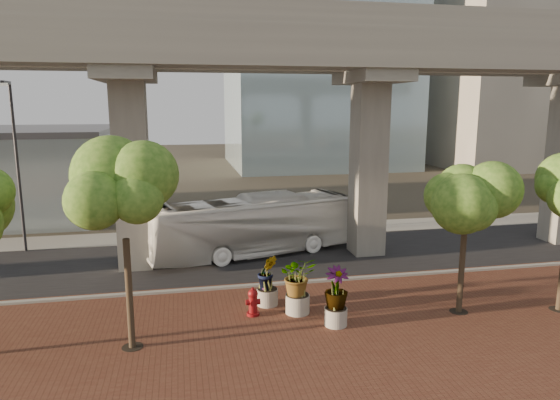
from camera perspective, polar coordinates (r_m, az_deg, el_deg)
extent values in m
plane|color=#352F27|center=(24.31, -1.97, -8.22)|extent=(160.00, 160.00, 0.00)
cube|color=brown|center=(17.08, 2.65, -16.76)|extent=(70.00, 13.00, 0.06)
cube|color=black|center=(26.18, -2.70, -6.77)|extent=(90.00, 8.00, 0.04)
cube|color=#9B9A90|center=(22.43, -1.12, -9.67)|extent=(70.00, 0.25, 0.16)
cube|color=#9B9A90|center=(31.41, -4.23, -3.76)|extent=(90.00, 3.00, 0.06)
cube|color=gray|center=(23.51, -2.32, 17.09)|extent=(72.00, 2.40, 1.80)
cube|color=gray|center=(26.66, -3.46, 16.34)|extent=(72.00, 2.40, 1.80)
cube|color=gray|center=(22.63, -1.87, 20.92)|extent=(72.00, 0.12, 1.00)
cube|color=gray|center=(27.91, -3.82, 18.98)|extent=(72.00, 0.12, 1.00)
cube|color=#A9A598|center=(72.12, 24.64, 13.13)|extent=(18.00, 16.00, 24.00)
imported|color=white|center=(26.57, -3.09, -3.01)|extent=(11.66, 5.45, 3.17)
cylinder|color=maroon|center=(19.50, -3.09, -12.83)|extent=(0.49, 0.49, 0.11)
cylinder|color=maroon|center=(19.35, -3.10, -11.75)|extent=(0.33, 0.33, 0.80)
sphere|color=maroon|center=(19.20, -3.11, -10.66)|extent=(0.38, 0.38, 0.38)
cylinder|color=maroon|center=(19.13, -3.12, -10.16)|extent=(0.11, 0.11, 0.14)
cylinder|color=maroon|center=(19.32, -3.10, -11.56)|extent=(0.55, 0.22, 0.22)
cylinder|color=#ABA89B|center=(19.57, 2.02, -11.76)|extent=(0.93, 0.93, 0.72)
imported|color=#2D5B18|center=(19.16, 2.04, -8.62)|extent=(2.07, 2.07, 1.55)
cylinder|color=#A19D92|center=(18.68, 6.38, -13.09)|extent=(0.83, 0.83, 0.65)
imported|color=#2D5B18|center=(18.27, 6.45, -9.97)|extent=(2.04, 2.04, 1.53)
cylinder|color=#A19F92|center=(20.30, -1.45, -11.00)|extent=(0.85, 0.85, 0.66)
imported|color=#2D5B18|center=(19.94, -1.47, -8.24)|extent=(1.88, 1.88, 1.41)
cylinder|color=#433726|center=(17.13, -16.85, -10.25)|extent=(0.22, 0.22, 3.71)
cylinder|color=black|center=(17.87, -16.51, -15.80)|extent=(0.70, 0.70, 0.01)
cylinder|color=#433726|center=(20.35, 20.06, -7.22)|extent=(0.22, 0.22, 3.60)
cylinder|color=black|center=(20.96, 19.73, -11.90)|extent=(0.70, 0.70, 0.01)
cylinder|color=black|center=(22.75, 29.21, -10.86)|extent=(0.70, 0.70, 0.01)
cylinder|color=#2E2E33|center=(30.04, -27.76, 3.10)|extent=(0.16, 0.16, 9.00)
cube|color=#2E2E33|center=(29.33, -28.86, 11.68)|extent=(0.17, 1.12, 0.17)
cube|color=silver|center=(28.79, -29.17, 11.47)|extent=(0.45, 0.22, 0.13)
cylinder|color=#2B2B2F|center=(32.58, 9.94, 4.72)|extent=(0.16, 0.16, 9.03)
cube|color=#2B2B2F|center=(31.90, 10.58, 12.70)|extent=(0.17, 1.13, 0.17)
cube|color=silver|center=(31.37, 10.97, 12.52)|extent=(0.45, 0.23, 0.14)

